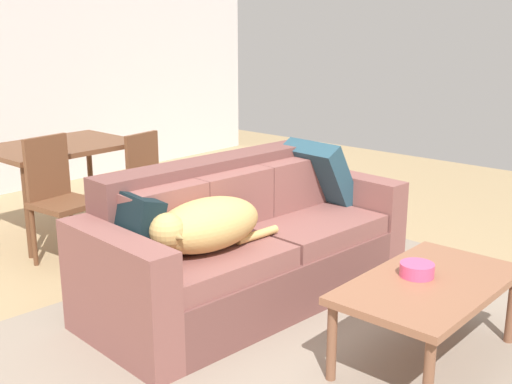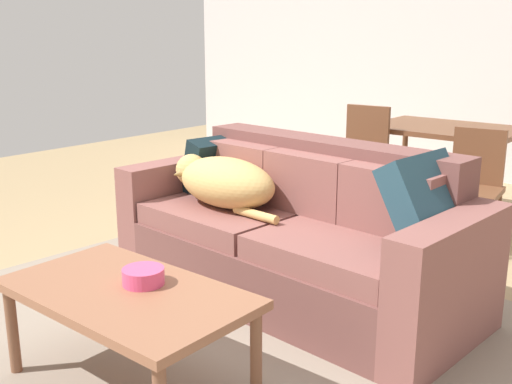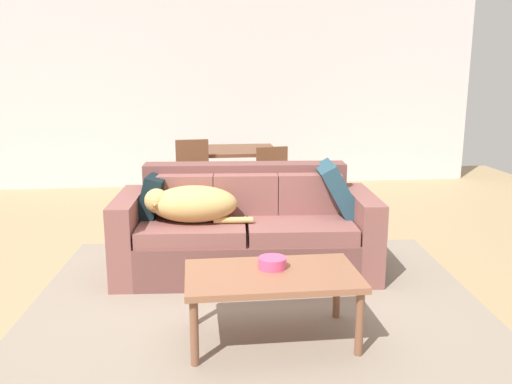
{
  "view_description": "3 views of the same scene",
  "coord_description": "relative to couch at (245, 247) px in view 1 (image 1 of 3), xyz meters",
  "views": [
    {
      "loc": [
        -2.62,
        -2.28,
        1.76
      ],
      "look_at": [
        0.1,
        0.14,
        0.77
      ],
      "focal_mm": 44.97,
      "sensor_mm": 36.0,
      "label": 1
    },
    {
      "loc": [
        2.18,
        -2.4,
        1.5
      ],
      "look_at": [
        0.14,
        0.07,
        0.66
      ],
      "focal_mm": 42.95,
      "sensor_mm": 36.0,
      "label": 2
    },
    {
      "loc": [
        -0.22,
        -4.07,
        1.7
      ],
      "look_at": [
        0.3,
        0.33,
        0.69
      ],
      "focal_mm": 38.19,
      "sensor_mm": 36.0,
      "label": 3
    }
  ],
  "objects": [
    {
      "name": "dining_table",
      "position": [
        -0.01,
        2.09,
        0.33
      ],
      "size": [
        1.16,
        0.85,
        0.75
      ],
      "color": "brown",
      "rests_on": "ground"
    },
    {
      "name": "throw_pillow_by_left_arm",
      "position": [
        -0.78,
        0.12,
        0.3
      ],
      "size": [
        0.29,
        0.39,
        0.39
      ],
      "primitive_type": "cube",
      "rotation": [
        0.0,
        0.25,
        -0.16
      ],
      "color": "black",
      "rests_on": "couch"
    },
    {
      "name": "dining_chair_near_right",
      "position": [
        0.47,
        1.47,
        0.12
      ],
      "size": [
        0.45,
        0.45,
        0.84
      ],
      "rotation": [
        0.0,
        0.0,
        0.13
      ],
      "color": "brown",
      "rests_on": "ground"
    },
    {
      "name": "couch",
      "position": [
        0.0,
        0.0,
        0.0
      ],
      "size": [
        2.2,
        1.06,
        0.89
      ],
      "rotation": [
        0.0,
        0.0,
        -0.07
      ],
      "color": "brown",
      "rests_on": "ground"
    },
    {
      "name": "coffee_table",
      "position": [
        0.04,
        -1.26,
        0.06
      ],
      "size": [
        1.08,
        0.62,
        0.46
      ],
      "color": "#925D41",
      "rests_on": "ground"
    },
    {
      "name": "dining_chair_near_left",
      "position": [
        -0.43,
        1.45,
        0.18
      ],
      "size": [
        0.43,
        0.43,
        0.94
      ],
      "rotation": [
        0.0,
        0.0,
        0.09
      ],
      "color": "brown",
      "rests_on": "ground"
    },
    {
      "name": "area_rug",
      "position": [
        -0.0,
        -0.87,
        -0.34
      ],
      "size": [
        3.55,
        3.47,
        0.01
      ],
      "primitive_type": "cube",
      "rotation": [
        0.0,
        0.0,
        -0.07
      ],
      "color": "gray",
      "rests_on": "ground"
    },
    {
      "name": "ground_plane",
      "position": [
        -0.22,
        -0.34,
        -0.35
      ],
      "size": [
        10.0,
        10.0,
        0.0
      ],
      "primitive_type": "plane",
      "color": "tan"
    },
    {
      "name": "dog_on_left_cushion",
      "position": [
        -0.46,
        -0.12,
        0.29
      ],
      "size": [
        0.86,
        0.44,
        0.3
      ],
      "rotation": [
        0.0,
        0.0,
        -0.07
      ],
      "color": "tan",
      "rests_on": "couch"
    },
    {
      "name": "bowl_on_coffee_table",
      "position": [
        0.05,
        -1.18,
        0.15
      ],
      "size": [
        0.18,
        0.18,
        0.07
      ],
      "primitive_type": "cylinder",
      "color": "#EA4C7F",
      "rests_on": "coffee_table"
    },
    {
      "name": "throw_pillow_by_right_arm",
      "position": [
        0.78,
        -0.0,
        0.35
      ],
      "size": [
        0.39,
        0.5,
        0.48
      ],
      "primitive_type": "cube",
      "rotation": [
        0.0,
        -0.51,
        -0.09
      ],
      "color": "#254756",
      "rests_on": "couch"
    }
  ]
}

